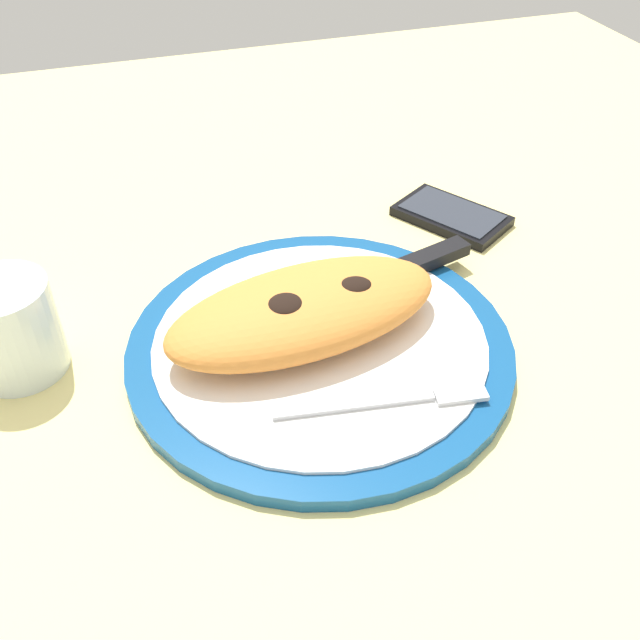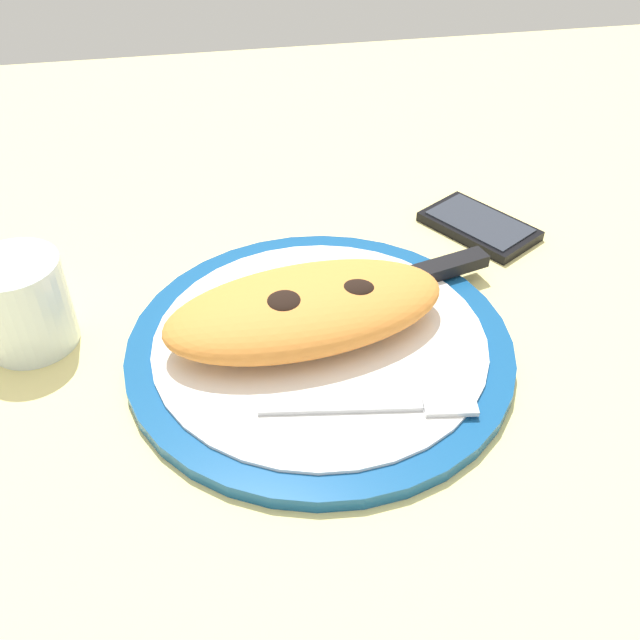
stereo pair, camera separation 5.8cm
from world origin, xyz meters
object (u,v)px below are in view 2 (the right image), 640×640
object	(u,v)px
knife	(407,280)
fork	(389,406)
smartphone	(479,226)
plate	(320,345)
water_glass	(25,309)
calzone	(306,309)

from	to	relation	value
knife	fork	bearing A→B (deg)	-110.72
knife	smartphone	size ratio (longest dim) A/B	1.80
plate	water_glass	xyz separation A→B (cm)	(-23.83, 5.95, 2.76)
plate	smartphone	world-z (taller)	plate
water_glass	smartphone	bearing A→B (deg)	12.46
plate	water_glass	size ratio (longest dim) A/B	3.99
knife	calzone	bearing A→B (deg)	-154.59
calzone	smartphone	distance (cm)	25.59
fork	knife	world-z (taller)	knife
calzone	water_glass	xyz separation A→B (cm)	(-22.87, 4.80, -0.40)
calzone	smartphone	size ratio (longest dim) A/B	1.87
smartphone	water_glass	world-z (taller)	water_glass
knife	water_glass	bearing A→B (deg)	-179.96
plate	calzone	world-z (taller)	calzone
plate	calzone	xyz separation A→B (cm)	(-0.96, 1.15, 3.16)
plate	knife	world-z (taller)	knife
calzone	water_glass	world-z (taller)	water_glass
plate	calzone	size ratio (longest dim) A/B	1.30
plate	fork	distance (cm)	9.49
plate	smartphone	xyz separation A→B (cm)	(19.89, 15.61, -0.16)
fork	knife	size ratio (longest dim) A/B	0.68
plate	knife	distance (cm)	11.03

